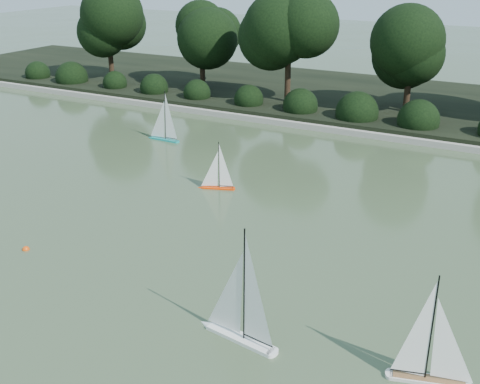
# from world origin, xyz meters

# --- Properties ---
(ground) EXTENTS (80.00, 80.00, 0.00)m
(ground) POSITION_xyz_m (0.00, 0.00, 0.00)
(ground) COLOR #37482B
(ground) RESTS_ON ground
(pond_coping) EXTENTS (40.00, 0.35, 0.18)m
(pond_coping) POSITION_xyz_m (0.00, 9.00, 0.09)
(pond_coping) COLOR gray
(pond_coping) RESTS_ON ground
(far_bank) EXTENTS (40.00, 8.00, 0.30)m
(far_bank) POSITION_xyz_m (0.00, 13.00, 0.15)
(far_bank) COLOR black
(far_bank) RESTS_ON ground
(tree_line) EXTENTS (26.31, 3.93, 4.39)m
(tree_line) POSITION_xyz_m (1.23, 11.44, 2.64)
(tree_line) COLOR black
(tree_line) RESTS_ON ground
(shrub_hedge) EXTENTS (29.10, 1.10, 1.10)m
(shrub_hedge) POSITION_xyz_m (0.00, 9.90, 0.45)
(shrub_hedge) COLOR black
(shrub_hedge) RESTS_ON ground
(sailboat_white_a) EXTENTS (1.38, 0.43, 1.88)m
(sailboat_white_a) POSITION_xyz_m (1.82, -1.70, 0.30)
(sailboat_white_a) COLOR white
(sailboat_white_a) RESTS_ON ground
(sailboat_white_b) EXTENTS (1.22, 0.50, 1.67)m
(sailboat_white_b) POSITION_xyz_m (4.58, -1.33, 0.26)
(sailboat_white_b) COLOR silver
(sailboat_white_b) RESTS_ON ground
(sailboat_orange) EXTENTS (0.89, 0.43, 1.23)m
(sailboat_orange) POSITION_xyz_m (-1.39, 3.20, 0.19)
(sailboat_orange) COLOR #F93802
(sailboat_orange) RESTS_ON ground
(sailboat_teal) EXTENTS (1.14, 0.22, 1.55)m
(sailboat_teal) POSITION_xyz_m (-4.74, 5.82, 0.24)
(sailboat_teal) COLOR #128A85
(sailboat_teal) RESTS_ON ground
(race_buoy) EXTENTS (0.14, 0.14, 0.14)m
(race_buoy) POSITION_xyz_m (-2.92, -1.15, 0.00)
(race_buoy) COLOR #E94B0C
(race_buoy) RESTS_ON ground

